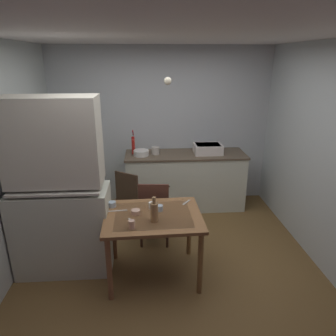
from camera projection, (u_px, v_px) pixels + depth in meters
name	position (u px, v px, depth m)	size (l,w,h in m)	color
ground_plane	(170.00, 265.00, 3.74)	(4.80, 4.80, 0.00)	brown
wall_back	(161.00, 127.00, 5.15)	(3.64, 0.10, 2.57)	silver
wall_right	(333.00, 161.00, 3.43)	(0.10, 3.90, 2.57)	silver
ceiling_slab	(170.00, 29.00, 2.87)	(3.64, 3.90, 0.10)	silver
hutch_cabinet	(59.00, 195.00, 3.39)	(1.06, 0.50, 2.01)	silver
counter_cabinet	(185.00, 180.00, 5.10)	(1.93, 0.64, 0.92)	silver
sink_basin	(208.00, 149.00, 4.94)	(0.44, 0.34, 0.15)	white
hand_pump	(133.00, 144.00, 4.88)	(0.05, 0.27, 0.39)	#B21E19
mixing_bowl_counter	(141.00, 153.00, 4.84)	(0.24, 0.24, 0.09)	white
stoneware_crock	(155.00, 151.00, 4.90)	(0.13, 0.13, 0.12)	beige
dining_table	(153.00, 223.00, 3.37)	(1.07, 0.85, 0.77)	brown
chair_far_side	(154.00, 211.00, 4.03)	(0.43, 0.43, 0.90)	#4B3023
chair_by_counter	(132.00, 197.00, 4.47)	(0.55, 0.55, 0.87)	#4A2F22
serving_bowl_wide	(136.00, 212.00, 3.34)	(0.10, 0.10, 0.05)	tan
teacup_cream	(132.00, 225.00, 3.05)	(0.06, 0.06, 0.09)	tan
mug_dark	(112.00, 204.00, 3.50)	(0.09, 0.09, 0.06)	#9EB2C6
mug_tall	(160.00, 208.00, 3.41)	(0.07, 0.07, 0.06)	#9EB2C6
teacup_mint	(152.00, 206.00, 3.46)	(0.06, 0.06, 0.08)	white
glass_bottle	(154.00, 212.00, 3.16)	(0.08, 0.08, 0.28)	olive
table_knife	(118.00, 211.00, 3.41)	(0.21, 0.02, 0.01)	silver
teaspoon_near_bowl	(132.00, 221.00, 3.19)	(0.14, 0.02, 0.01)	beige
teaspoon_by_cup	(186.00, 202.00, 3.61)	(0.15, 0.02, 0.01)	beige
pendant_bulb	(168.00, 81.00, 3.18)	(0.08, 0.08, 0.08)	#F9EFCC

